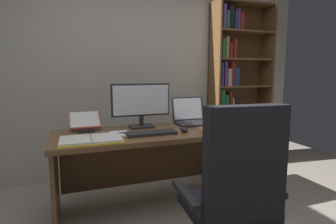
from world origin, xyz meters
TOP-DOWN VIEW (x-y plane):
  - wall_back at (0.00, 1.98)m, footprint 4.65×0.12m
  - desk at (0.02, 0.98)m, footprint 1.84×0.68m
  - bookshelf at (1.35, 1.76)m, footprint 0.84×0.29m
  - office_chair at (0.18, -0.02)m, footprint 0.64×0.60m
  - monitor at (-0.10, 1.12)m, footprint 0.56×0.16m
  - laptop at (0.44, 1.13)m, footprint 0.35×0.32m
  - keyboard at (-0.10, 0.79)m, footprint 0.42×0.15m
  - computer_mouse at (0.20, 0.79)m, footprint 0.06×0.10m
  - reading_stand_with_book at (-0.60, 1.17)m, footprint 0.27×0.25m
  - open_binder at (-0.59, 0.74)m, footprint 0.47×0.31m
  - notepad at (-0.34, 0.89)m, footprint 0.15×0.21m
  - pen at (-0.32, 0.89)m, footprint 0.14×0.04m

SIDE VIEW (x-z plane):
  - office_chair at x=0.18m, z-range -0.08..0.99m
  - desk at x=0.02m, z-range 0.17..0.90m
  - notepad at x=-0.34m, z-range 0.73..0.74m
  - open_binder at x=-0.59m, z-range 0.73..0.75m
  - keyboard at x=-0.10m, z-range 0.73..0.75m
  - pen at x=-0.32m, z-range 0.74..0.75m
  - computer_mouse at x=0.20m, z-range 0.73..0.77m
  - laptop at x=0.44m, z-range 0.66..0.92m
  - reading_stand_with_book at x=-0.60m, z-range 0.73..0.88m
  - monitor at x=-0.10m, z-range 0.74..1.15m
  - bookshelf at x=1.35m, z-range 0.03..2.16m
  - wall_back at x=0.00m, z-range 0.00..2.63m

